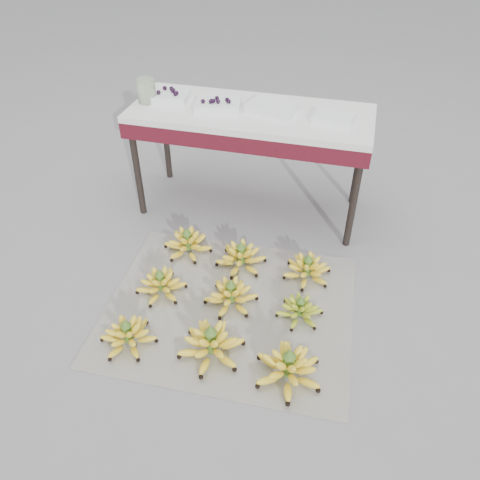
% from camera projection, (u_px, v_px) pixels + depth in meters
% --- Properties ---
extents(ground, '(60.00, 60.00, 0.00)m').
position_uv_depth(ground, '(225.00, 314.00, 2.38)').
color(ground, slate).
rests_on(ground, ground).
extents(newspaper_mat, '(1.29, 1.10, 0.01)m').
position_uv_depth(newspaper_mat, '(229.00, 307.00, 2.41)').
color(newspaper_mat, silver).
rests_on(newspaper_mat, ground).
extents(bunch_front_left, '(0.29, 0.29, 0.16)m').
position_uv_depth(bunch_front_left, '(128.00, 335.00, 2.20)').
color(bunch_front_left, yellow).
rests_on(bunch_front_left, newspaper_mat).
extents(bunch_front_center, '(0.34, 0.34, 0.19)m').
position_uv_depth(bunch_front_center, '(211.00, 344.00, 2.14)').
color(bunch_front_center, yellow).
rests_on(bunch_front_center, newspaper_mat).
extents(bunch_front_right, '(0.41, 0.41, 0.19)m').
position_uv_depth(bunch_front_right, '(288.00, 368.00, 2.04)').
color(bunch_front_right, yellow).
rests_on(bunch_front_right, newspaper_mat).
extents(bunch_mid_left, '(0.31, 0.31, 0.16)m').
position_uv_depth(bunch_mid_left, '(161.00, 284.00, 2.46)').
color(bunch_mid_left, yellow).
rests_on(bunch_mid_left, newspaper_mat).
extents(bunch_mid_center, '(0.33, 0.33, 0.17)m').
position_uv_depth(bunch_mid_center, '(231.00, 295.00, 2.40)').
color(bunch_mid_center, yellow).
rests_on(bunch_mid_center, newspaper_mat).
extents(bunch_mid_right, '(0.26, 0.26, 0.14)m').
position_uv_depth(bunch_mid_right, '(300.00, 310.00, 2.33)').
color(bunch_mid_right, '#8FB926').
rests_on(bunch_mid_right, newspaper_mat).
extents(bunch_back_left, '(0.29, 0.29, 0.17)m').
position_uv_depth(bunch_back_left, '(188.00, 243.00, 2.73)').
color(bunch_back_left, yellow).
rests_on(bunch_back_left, newspaper_mat).
extents(bunch_back_center, '(0.34, 0.34, 0.17)m').
position_uv_depth(bunch_back_center, '(241.00, 257.00, 2.63)').
color(bunch_back_center, yellow).
rests_on(bunch_back_center, newspaper_mat).
extents(bunch_back_right, '(0.33, 0.33, 0.16)m').
position_uv_depth(bunch_back_right, '(307.00, 269.00, 2.56)').
color(bunch_back_right, yellow).
rests_on(bunch_back_right, newspaper_mat).
extents(vendor_table, '(1.41, 0.57, 0.68)m').
position_uv_depth(vendor_table, '(250.00, 123.00, 2.76)').
color(vendor_table, black).
rests_on(vendor_table, ground).
extents(tray_far_left, '(0.29, 0.22, 0.07)m').
position_uv_depth(tray_far_left, '(167.00, 96.00, 2.82)').
color(tray_far_left, silver).
rests_on(tray_far_left, vendor_table).
extents(tray_left, '(0.29, 0.23, 0.07)m').
position_uv_depth(tray_left, '(218.00, 105.00, 2.72)').
color(tray_left, silver).
rests_on(tray_left, vendor_table).
extents(tray_right, '(0.31, 0.26, 0.04)m').
position_uv_depth(tray_right, '(273.00, 107.00, 2.69)').
color(tray_right, silver).
rests_on(tray_right, vendor_table).
extents(tray_far_right, '(0.24, 0.18, 0.04)m').
position_uv_depth(tray_far_right, '(334.00, 118.00, 2.59)').
color(tray_far_right, silver).
rests_on(tray_far_right, vendor_table).
extents(glass_jar, '(0.14, 0.14, 0.14)m').
position_uv_depth(glass_jar, '(146.00, 91.00, 2.77)').
color(glass_jar, beige).
rests_on(glass_jar, vendor_table).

